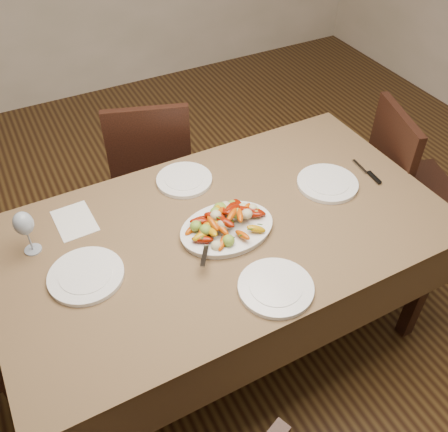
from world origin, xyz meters
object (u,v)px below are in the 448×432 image
at_px(plate_left, 86,276).
at_px(dining_table, 224,286).
at_px(chair_far, 152,165).
at_px(serving_platter, 227,230).
at_px(chair_right, 415,188).
at_px(plate_near, 276,288).
at_px(plate_right, 327,183).
at_px(wine_glass, 26,231).
at_px(plate_far, 184,180).

bearing_deg(plate_left, dining_table, 0.32).
bearing_deg(chair_far, serving_platter, 107.77).
bearing_deg(chair_right, plate_left, 109.53).
height_order(chair_right, serving_platter, chair_right).
bearing_deg(chair_far, plate_left, 75.41).
distance_m(serving_platter, plate_near, 0.34).
bearing_deg(dining_table, plate_right, 3.06).
relative_size(chair_far, plate_right, 3.50).
bearing_deg(plate_near, plate_left, 147.99).
distance_m(dining_table, wine_glass, 0.89).
distance_m(dining_table, serving_platter, 0.39).
height_order(chair_far, chair_right, same).
xyz_separation_m(plate_near, wine_glass, (-0.74, 0.60, 0.09)).
xyz_separation_m(plate_left, plate_near, (0.59, -0.37, 0.00)).
xyz_separation_m(chair_right, wine_glass, (-1.90, 0.17, 0.39)).
bearing_deg(plate_far, chair_right, -13.37).
relative_size(plate_left, plate_right, 1.03).
height_order(chair_right, plate_near, chair_right).
bearing_deg(plate_right, chair_right, 2.76).
height_order(plate_far, plate_near, same).
xyz_separation_m(serving_platter, plate_right, (0.54, 0.06, -0.00)).
distance_m(chair_right, plate_near, 1.27).
distance_m(chair_right, plate_far, 1.27).
height_order(chair_far, plate_near, chair_far).
bearing_deg(plate_left, serving_platter, -2.63).
bearing_deg(plate_left, plate_far, 32.36).
bearing_deg(plate_left, plate_right, 1.64).
distance_m(chair_far, plate_near, 1.30).
distance_m(dining_table, plate_far, 0.52).
height_order(chair_right, plate_left, chair_right).
relative_size(dining_table, chair_far, 1.94).
bearing_deg(plate_far, wine_glass, -170.32).
bearing_deg(plate_far, dining_table, -86.19).
distance_m(chair_far, plate_right, 1.06).
bearing_deg(plate_far, chair_far, 87.29).
bearing_deg(plate_right, plate_left, -178.36).
bearing_deg(plate_near, chair_far, 90.64).
bearing_deg(chair_far, plate_right, 139.67).
relative_size(chair_far, plate_left, 3.40).
xyz_separation_m(dining_table, chair_right, (1.18, 0.06, 0.10)).
distance_m(chair_far, chair_right, 1.44).
bearing_deg(chair_right, plate_far, 94.10).
xyz_separation_m(chair_far, plate_far, (-0.03, -0.55, 0.29)).
distance_m(plate_right, wine_glass, 1.27).
height_order(dining_table, chair_far, chair_far).
relative_size(serving_platter, plate_right, 1.39).
relative_size(plate_right, plate_near, 0.99).
xyz_separation_m(chair_far, wine_glass, (-0.72, -0.67, 0.39)).
height_order(serving_platter, plate_far, serving_platter).
bearing_deg(dining_table, plate_left, -179.68).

